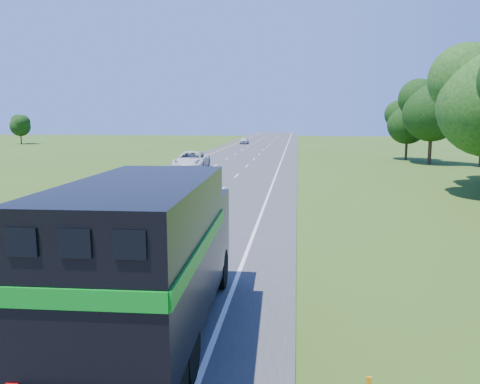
{
  "coord_description": "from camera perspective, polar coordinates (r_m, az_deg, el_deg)",
  "views": [
    {
      "loc": [
        7.44,
        3.45,
        5.42
      ],
      "look_at": [
        4.53,
        27.37,
        1.6
      ],
      "focal_mm": 35.0,
      "sensor_mm": 36.0,
      "label": 1
    }
  ],
  "objects": [
    {
      "name": "road",
      "position": [
        47.45,
        -2.14,
        2.46
      ],
      "size": [
        15.0,
        260.0,
        0.04
      ],
      "primitive_type": "cube",
      "color": "#38383A",
      "rests_on": "ground"
    },
    {
      "name": "lane_markings",
      "position": [
        47.45,
        -2.14,
        2.49
      ],
      "size": [
        11.15,
        260.0,
        0.01
      ],
      "color": "yellow",
      "rests_on": "road"
    },
    {
      "name": "horse_truck",
      "position": [
        11.5,
        -10.82,
        -7.47
      ],
      "size": [
        3.14,
        9.17,
        4.02
      ],
      "rotation": [
        0.0,
        0.0,
        0.03
      ],
      "color": "black",
      "rests_on": "road"
    },
    {
      "name": "white_suv",
      "position": [
        49.8,
        -5.93,
        3.85
      ],
      "size": [
        3.43,
        6.96,
        1.9
      ],
      "primitive_type": "imported",
      "rotation": [
        0.0,
        0.0,
        0.04
      ],
      "color": "silver",
      "rests_on": "road"
    },
    {
      "name": "far_car",
      "position": [
        99.1,
        0.52,
        6.3
      ],
      "size": [
        1.7,
        4.14,
        1.41
      ],
      "primitive_type": "imported",
      "rotation": [
        0.0,
        0.0,
        -0.01
      ],
      "color": "silver",
      "rests_on": "road"
    }
  ]
}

